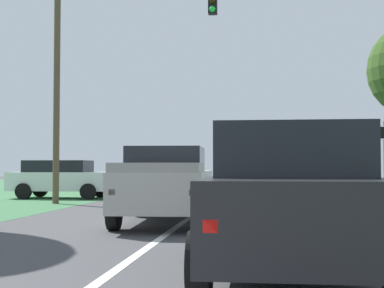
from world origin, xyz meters
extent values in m
plane|color=#424244|center=(0.00, 9.72, 0.00)|extent=(120.00, 120.00, 0.00)
cube|color=black|center=(2.32, 4.96, 0.82)|extent=(2.09, 4.55, 0.91)
cube|color=black|center=(2.32, 5.19, 1.59)|extent=(1.83, 2.83, 0.65)
cube|color=red|center=(1.50, 2.72, 0.86)|extent=(0.14, 0.06, 0.12)
cylinder|color=black|center=(1.28, 6.36, 0.36)|extent=(0.25, 0.72, 0.72)
cylinder|color=black|center=(3.33, 6.38, 0.36)|extent=(0.25, 0.72, 0.72)
cylinder|color=black|center=(1.31, 3.55, 0.36)|extent=(0.25, 0.72, 0.72)
cube|color=#B7B2A8|center=(-0.36, 11.33, 0.84)|extent=(2.25, 5.59, 0.88)
cube|color=black|center=(-0.35, 11.06, 1.57)|extent=(1.84, 2.17, 0.59)
cube|color=#9C978F|center=(-0.27, 9.63, 1.38)|extent=(1.98, 2.18, 0.20)
cube|color=red|center=(-1.03, 8.58, 0.88)|extent=(0.14, 0.07, 0.12)
cube|color=red|center=(0.59, 8.66, 0.88)|extent=(0.14, 0.07, 0.12)
cylinder|color=black|center=(-1.43, 12.99, 0.40)|extent=(0.28, 0.81, 0.80)
cylinder|color=black|center=(0.54, 13.08, 0.40)|extent=(0.28, 0.81, 0.80)
cylinder|color=black|center=(-1.26, 9.58, 0.40)|extent=(0.28, 0.81, 0.80)
cylinder|color=black|center=(0.71, 9.68, 0.40)|extent=(0.28, 0.81, 0.80)
cylinder|color=brown|center=(-5.71, 17.70, 4.27)|extent=(0.24, 0.24, 8.55)
cube|color=black|center=(0.20, 17.70, 7.40)|extent=(0.32, 0.28, 0.90)
sphere|color=black|center=(0.20, 17.55, 7.40)|extent=(0.22, 0.22, 0.22)
sphere|color=#1ED83F|center=(0.20, 17.55, 7.10)|extent=(0.22, 0.22, 0.22)
cylinder|color=gray|center=(5.74, 15.60, 1.40)|extent=(0.08, 0.08, 2.80)
cube|color=white|center=(5.74, 15.57, 2.45)|extent=(0.60, 0.03, 0.44)
cube|color=black|center=(5.74, 15.55, 2.45)|extent=(0.52, 0.01, 0.36)
cube|color=silver|center=(-6.67, 21.09, 0.74)|extent=(4.57, 1.94, 0.80)
cube|color=black|center=(-6.90, 21.09, 1.40)|extent=(2.75, 1.68, 0.51)
cube|color=red|center=(-4.42, 20.37, 0.78)|extent=(0.06, 0.14, 0.12)
cube|color=red|center=(-4.44, 21.89, 0.78)|extent=(0.06, 0.14, 0.12)
cylinder|color=black|center=(-8.06, 20.14, 0.34)|extent=(0.68, 0.23, 0.68)
cylinder|color=black|center=(-8.09, 22.00, 0.34)|extent=(0.68, 0.23, 0.68)
cylinder|color=black|center=(-5.25, 20.19, 0.34)|extent=(0.68, 0.23, 0.68)
cylinder|color=black|center=(-5.28, 22.05, 0.34)|extent=(0.68, 0.23, 0.68)
camera|label=1|loc=(1.98, -2.38, 1.41)|focal=52.18mm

